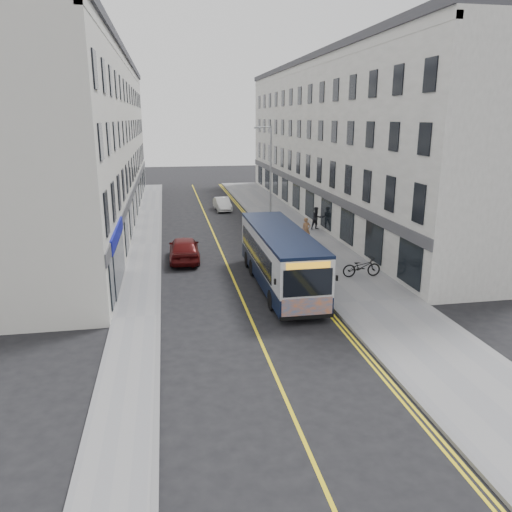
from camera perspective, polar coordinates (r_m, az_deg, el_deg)
name	(u,v)px	position (r m, az deg, el deg)	size (l,w,h in m)	color
ground	(243,302)	(24.09, -1.45, -5.28)	(140.00, 140.00, 0.00)	black
pavement_east	(303,238)	(36.59, 5.35, 2.05)	(4.50, 64.00, 0.12)	gray
pavement_west	(145,245)	(35.33, -12.52, 1.25)	(2.00, 64.00, 0.12)	gray
kerb_east	(273,239)	(36.06, 1.90, 1.91)	(0.18, 64.00, 0.13)	slate
kerb_west	(160,244)	(35.30, -10.90, 1.34)	(0.18, 64.00, 0.13)	slate
road_centre_line	(217,243)	(35.48, -4.43, 1.54)	(0.12, 64.00, 0.01)	yellow
road_dbl_yellow_inner	(266,240)	(35.99, 1.20, 1.79)	(0.10, 64.00, 0.01)	yellow
road_dbl_yellow_outer	(269,240)	(36.03, 1.51, 1.80)	(0.10, 64.00, 0.01)	yellow
terrace_east	(335,142)	(45.80, 8.99, 12.79)	(6.00, 46.00, 13.00)	silver
terrace_west	(94,144)	(43.67, -18.00, 12.11)	(6.00, 46.00, 13.00)	silver
streetlamp	(270,176)	(37.28, 1.57, 9.11)	(1.32, 0.18, 8.00)	#93969B
city_bus	(280,256)	(25.77, 2.75, -0.02)	(2.43, 10.41, 3.02)	black
bicycle	(362,267)	(27.90, 11.97, -1.21)	(0.74, 2.13, 1.12)	black
pedestrian_near	(306,230)	(35.12, 5.76, 3.00)	(0.63, 0.41, 1.72)	#8F6341
pedestrian_far	(316,218)	(39.15, 6.92, 4.30)	(0.86, 0.67, 1.76)	black
car_white	(222,204)	(47.81, -3.87, 5.95)	(1.29, 3.71, 1.22)	silver
car_maroon	(184,249)	(31.03, -8.20, 0.85)	(1.82, 4.53, 1.54)	#550E0E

